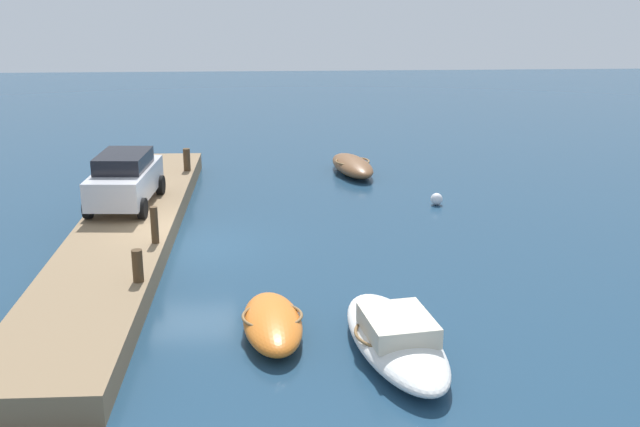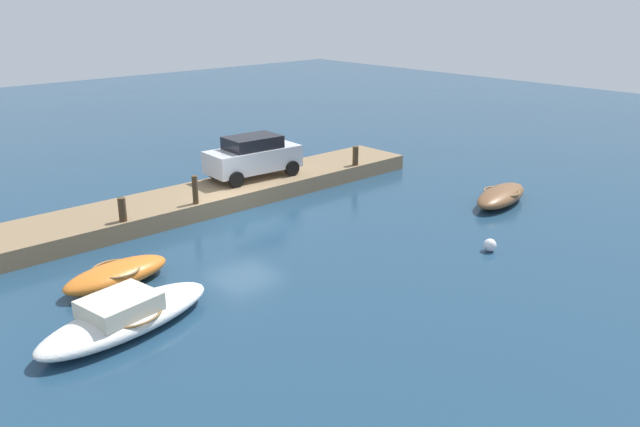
{
  "view_description": "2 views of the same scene",
  "coord_description": "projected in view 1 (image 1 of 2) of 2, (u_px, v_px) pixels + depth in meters",
  "views": [
    {
      "loc": [
        22.28,
        2.66,
        7.89
      ],
      "look_at": [
        -0.18,
        3.85,
        0.91
      ],
      "focal_mm": 44.36,
      "sensor_mm": 36.0,
      "label": 1
    },
    {
      "loc": [
        13.2,
        18.84,
        7.94
      ],
      "look_at": [
        -1.01,
        3.19,
        0.7
      ],
      "focal_mm": 36.53,
      "sensor_mm": 36.0,
      "label": 2
    }
  ],
  "objects": [
    {
      "name": "dock_platform",
      "position": [
        124.0,
        237.0,
        23.25
      ],
      "size": [
        19.34,
        2.83,
        0.64
      ],
      "primitive_type": "cube",
      "color": "#846B4C",
      "rests_on": "ground_plane"
    },
    {
      "name": "motorboat_white",
      "position": [
        396.0,
        337.0,
        16.78
      ],
      "size": [
        5.04,
        2.48,
        0.96
      ],
      "rotation": [
        0.0,
        0.0,
        0.17
      ],
      "color": "white",
      "rests_on": "ground_plane"
    },
    {
      "name": "ground_plane",
      "position": [
        191.0,
        247.0,
        23.45
      ],
      "size": [
        84.0,
        84.0,
        0.0
      ],
      "primitive_type": "plane",
      "color": "navy"
    },
    {
      "name": "rowboat_brown",
      "position": [
        352.0,
        165.0,
        31.67
      ],
      "size": [
        3.75,
        2.01,
        0.67
      ],
      "rotation": [
        0.0,
        0.0,
        0.21
      ],
      "color": "brown",
      "rests_on": "ground_plane"
    },
    {
      "name": "mooring_post_west",
      "position": [
        187.0,
        160.0,
        29.52
      ],
      "size": [
        0.26,
        0.26,
        0.84
      ],
      "primitive_type": "cylinder",
      "color": "#47331E",
      "rests_on": "dock_platform"
    },
    {
      "name": "mooring_post_mid_east",
      "position": [
        138.0,
        266.0,
        19.02
      ],
      "size": [
        0.26,
        0.26,
        0.81
      ],
      "primitive_type": "cylinder",
      "color": "#47331E",
      "rests_on": "dock_platform"
    },
    {
      "name": "marker_buoy",
      "position": [
        437.0,
        199.0,
        27.53
      ],
      "size": [
        0.42,
        0.42,
        0.42
      ],
      "primitive_type": "sphere",
      "color": "silver",
      "rests_on": "ground_plane"
    },
    {
      "name": "mooring_post_mid_west",
      "position": [
        155.0,
        225.0,
        21.68
      ],
      "size": [
        0.21,
        0.21,
        1.04
      ],
      "primitive_type": "cylinder",
      "color": "#47331E",
      "rests_on": "dock_platform"
    },
    {
      "name": "dinghy_orange",
      "position": [
        272.0,
        323.0,
        17.64
      ],
      "size": [
        3.3,
        1.6,
        0.64
      ],
      "rotation": [
        0.0,
        0.0,
        0.09
      ],
      "color": "orange",
      "rests_on": "ground_plane"
    },
    {
      "name": "parked_car",
      "position": [
        125.0,
        179.0,
        25.01
      ],
      "size": [
        3.97,
        2.08,
        1.72
      ],
      "rotation": [
        0.0,
        0.0,
        -0.06
      ],
      "color": "silver",
      "rests_on": "dock_platform"
    }
  ]
}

